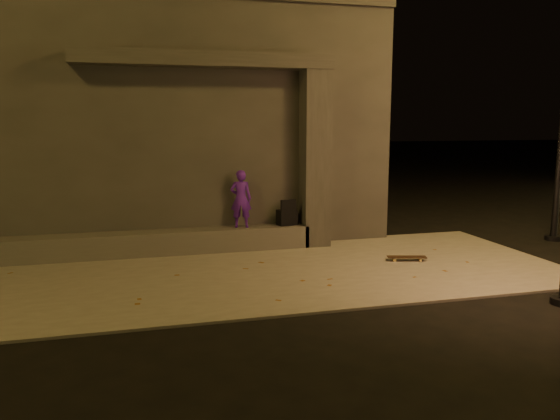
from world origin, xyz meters
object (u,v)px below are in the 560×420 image
object	(u,v)px
column	(315,159)
skateboarder	(241,199)
backpack	(287,216)
skateboard	(407,257)

from	to	relation	value
column	skateboarder	world-z (taller)	column
column	skateboarder	distance (m)	1.74
skateboarder	backpack	bearing A→B (deg)	-164.12
column	skateboard	size ratio (longest dim) A/B	4.84
column	skateboard	bearing A→B (deg)	-54.68
column	skateboarder	xyz separation A→B (m)	(-1.57, 0.00, -0.77)
skateboarder	backpack	size ratio (longest dim) A/B	2.14
backpack	skateboard	bearing A→B (deg)	-55.81
skateboarder	skateboard	distance (m)	3.45
skateboard	backpack	bearing A→B (deg)	152.45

